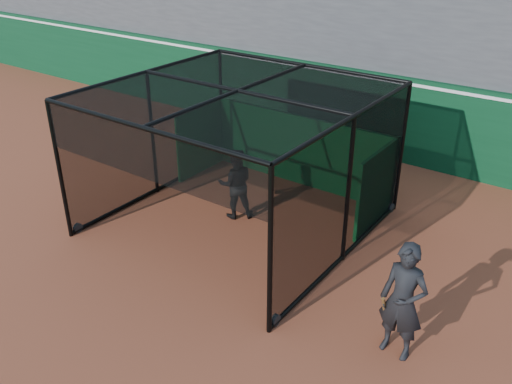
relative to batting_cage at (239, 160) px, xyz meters
The scene contains 5 objects.
ground 3.20m from the batting_cage, 84.14° to the right, with size 120.00×120.00×0.00m, color brown.
outfield_wall 5.75m from the batting_cage, 87.17° to the left, with size 50.00×0.50×2.50m.
batting_cage is the anchor object (origin of this frame).
batter 0.78m from the batting_cage, 146.40° to the left, with size 0.84×0.65×1.73m, color black.
on_deck_player 5.13m from the batting_cage, 22.33° to the right, with size 0.79×0.54×2.08m.
Camera 1 is at (6.53, -6.09, 6.48)m, focal length 38.00 mm.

